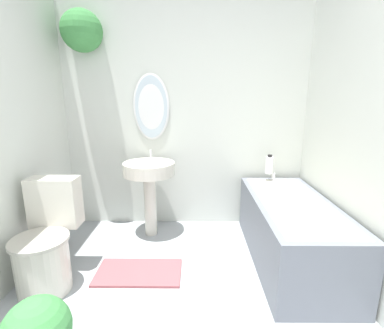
# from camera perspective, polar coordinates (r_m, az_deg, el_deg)

# --- Properties ---
(wall_back) EXTENTS (2.60, 0.38, 2.40)m
(wall_back) POSITION_cam_1_polar(r_m,az_deg,el_deg) (2.93, -4.08, 12.33)
(wall_back) COLOR silver
(wall_back) RESTS_ON ground_plane
(toilet) EXTENTS (0.39, 0.55, 0.77)m
(toilet) POSITION_cam_1_polar(r_m,az_deg,el_deg) (2.36, -27.65, -14.28)
(toilet) COLOR beige
(toilet) RESTS_ON ground_plane
(pedestal_sink) EXTENTS (0.50, 0.50, 0.85)m
(pedestal_sink) POSITION_cam_1_polar(r_m,az_deg,el_deg) (2.76, -8.74, -2.59)
(pedestal_sink) COLOR beige
(pedestal_sink) RESTS_ON ground_plane
(bathtub) EXTENTS (0.62, 1.41, 0.61)m
(bathtub) POSITION_cam_1_polar(r_m,az_deg,el_deg) (2.55, 19.56, -12.50)
(bathtub) COLOR slate
(bathtub) RESTS_ON ground_plane
(shampoo_bottle) EXTENTS (0.08, 0.08, 0.19)m
(shampoo_bottle) POSITION_cam_1_polar(r_m,az_deg,el_deg) (2.93, 15.57, -0.06)
(shampoo_bottle) COLOR white
(shampoo_bottle) RESTS_ON bathtub
(bath_mat) EXTENTS (0.67, 0.36, 0.02)m
(bath_mat) POSITION_cam_1_polar(r_m,az_deg,el_deg) (2.41, -10.87, -20.90)
(bath_mat) COLOR #934C51
(bath_mat) RESTS_ON ground_plane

